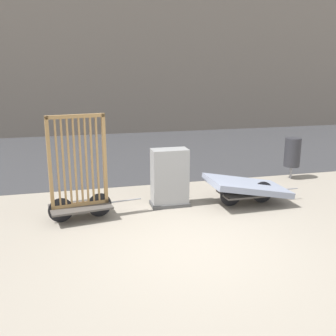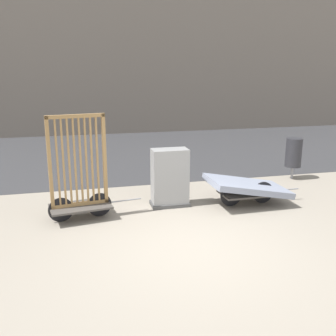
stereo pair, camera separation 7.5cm
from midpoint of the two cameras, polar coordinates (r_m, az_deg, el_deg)
name	(u,v)px [view 2 (the right image)]	position (r m, az deg, el deg)	size (l,w,h in m)	color
ground_plane	(194,249)	(6.93, 4.08, -11.66)	(60.00, 60.00, 0.00)	gray
road_strip	(128,152)	(14.49, -5.67, 2.30)	(56.00, 8.42, 0.01)	#38383A
building_facade	(107,5)	(20.54, -8.77, 22.38)	(48.00, 4.00, 11.84)	slate
bike_cart_with_bedframe	(79,184)	(8.14, -12.47, -2.24)	(1.95, 0.89, 2.16)	#4C4742
bike_cart_with_mattress	(248,187)	(9.07, 11.71, -2.73)	(2.23, 1.12, 0.67)	#4C4742
utility_cabinet	(170,179)	(8.77, 0.52, -1.68)	(0.86, 0.49, 1.30)	#4C4C4C
trash_bin	(294,153)	(11.41, 17.95, 2.13)	(0.44, 0.44, 1.15)	gray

